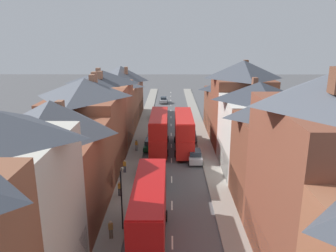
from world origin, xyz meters
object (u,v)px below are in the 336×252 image
(double_decker_bus_far_approaching, at_px, (184,132))
(pedestrian_mid_right, at_px, (125,166))
(car_parked_left_b, at_px, (156,115))
(pedestrian_far_left, at_px, (136,145))
(car_mid_black, at_px, (191,135))
(car_far_grey, at_px, (146,168))
(car_near_blue, at_px, (195,156))
(car_near_silver, at_px, (150,144))
(car_mid_white, at_px, (164,100))
(pedestrian_near_right, at_px, (111,229))
(street_lamp, at_px, (122,195))
(car_parked_left_a, at_px, (161,124))
(car_parked_right_a, at_px, (156,176))
(double_decker_bus_lead, at_px, (149,212))
(double_decker_bus_mid_street, at_px, (159,131))
(pedestrian_mid_left, at_px, (120,188))

(double_decker_bus_far_approaching, distance_m, pedestrian_mid_right, 11.47)
(car_parked_left_b, xyz_separation_m, pedestrian_far_left, (-1.94, -19.17, 0.23))
(car_mid_black, relative_size, car_far_grey, 0.89)
(car_near_blue, xyz_separation_m, car_near_silver, (-6.20, 4.89, -0.04))
(car_mid_black, distance_m, car_mid_white, 29.95)
(pedestrian_near_right, relative_size, street_lamp, 0.29)
(car_mid_white, bearing_deg, car_far_grey, -91.72)
(car_parked_left_a, bearing_deg, car_parked_right_a, -90.00)
(double_decker_bus_far_approaching, xyz_separation_m, car_parked_left_a, (-3.59, 11.74, -2.00))
(double_decker_bus_far_approaching, height_order, car_mid_white, double_decker_bus_far_approaching)
(pedestrian_mid_right, xyz_separation_m, street_lamp, (1.43, -11.87, 2.21))
(double_decker_bus_lead, bearing_deg, car_near_silver, 93.27)
(car_parked_left_b, height_order, street_lamp, street_lamp)
(double_decker_bus_far_approaching, relative_size, pedestrian_near_right, 6.71)
(car_near_silver, relative_size, car_far_grey, 1.01)
(double_decker_bus_lead, height_order, car_mid_black, double_decker_bus_lead)
(pedestrian_near_right, bearing_deg, car_far_grey, 81.62)
(pedestrian_near_right, distance_m, pedestrian_mid_right, 13.36)
(double_decker_bus_far_approaching, xyz_separation_m, car_far_grey, (-4.89, -8.85, -2.00))
(double_decker_bus_far_approaching, height_order, car_parked_left_b, double_decker_bus_far_approaching)
(car_near_blue, relative_size, pedestrian_mid_right, 2.67)
(double_decker_bus_mid_street, relative_size, car_parked_right_a, 2.38)
(double_decker_bus_mid_street, height_order, street_lamp, street_lamp)
(double_decker_bus_far_approaching, height_order, car_near_silver, double_decker_bus_far_approaching)
(double_decker_bus_far_approaching, bearing_deg, double_decker_bus_lead, -99.16)
(double_decker_bus_mid_street, bearing_deg, street_lamp, -96.72)
(car_near_silver, bearing_deg, double_decker_bus_lead, -86.73)
(car_near_blue, distance_m, car_parked_left_a, 17.08)
(car_far_grey, bearing_deg, car_parked_left_b, 90.00)
(pedestrian_mid_left, bearing_deg, double_decker_bus_far_approaching, 63.66)
(pedestrian_near_right, bearing_deg, pedestrian_mid_left, 92.84)
(car_near_blue, bearing_deg, car_mid_black, 90.00)
(car_mid_black, bearing_deg, car_near_blue, -90.00)
(double_decker_bus_lead, xyz_separation_m, car_parked_left_a, (0.01, 34.07, -2.00))
(car_parked_right_a, height_order, street_lamp, street_lamp)
(double_decker_bus_lead, relative_size, car_near_silver, 2.37)
(double_decker_bus_mid_street, distance_m, car_near_blue, 7.26)
(car_near_silver, xyz_separation_m, pedestrian_mid_right, (-2.58, -8.79, 0.24))
(double_decker_bus_mid_street, relative_size, car_parked_left_b, 2.44)
(double_decker_bus_lead, bearing_deg, double_decker_bus_far_approaching, 80.84)
(double_decker_bus_mid_street, xyz_separation_m, car_parked_left_a, (0.01, 11.40, -2.00))
(car_near_blue, relative_size, car_parked_left_b, 0.97)
(car_mid_black, xyz_separation_m, pedestrian_mid_right, (-8.78, -13.29, 0.19))
(car_mid_black, relative_size, car_mid_white, 1.03)
(double_decker_bus_lead, relative_size, car_parked_left_b, 2.44)
(car_parked_right_a, relative_size, pedestrian_mid_left, 2.82)
(car_parked_left_a, relative_size, car_far_grey, 0.99)
(car_parked_right_a, height_order, pedestrian_mid_left, pedestrian_mid_left)
(car_near_blue, height_order, car_parked_right_a, car_parked_right_a)
(car_mid_white, xyz_separation_m, pedestrian_far_left, (-3.24, -34.97, 0.23))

